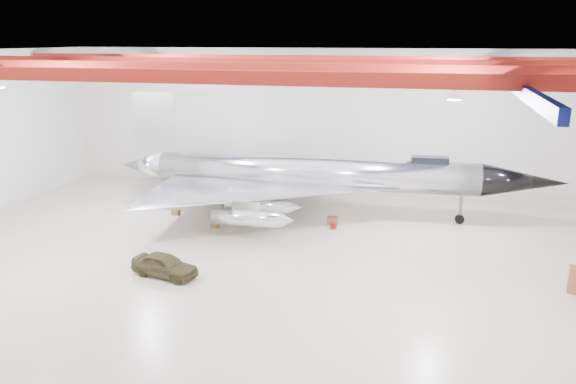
# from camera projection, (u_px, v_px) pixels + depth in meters

# --- Properties ---
(floor) EXTENTS (40.00, 40.00, 0.00)m
(floor) POSITION_uv_depth(u_px,v_px,m) (251.00, 256.00, 31.16)
(floor) COLOR beige
(floor) RESTS_ON ground
(wall_back) EXTENTS (40.00, 0.00, 40.00)m
(wall_back) POSITION_uv_depth(u_px,v_px,m) (310.00, 121.00, 43.70)
(wall_back) COLOR silver
(wall_back) RESTS_ON floor
(ceiling) EXTENTS (40.00, 40.00, 0.00)m
(ceiling) POSITION_uv_depth(u_px,v_px,m) (247.00, 53.00, 28.25)
(ceiling) COLOR #0A0F38
(ceiling) RESTS_ON wall_back
(ceiling_structure) EXTENTS (39.50, 29.50, 1.08)m
(ceiling_structure) POSITION_uv_depth(u_px,v_px,m) (247.00, 67.00, 28.43)
(ceiling_structure) COLOR maroon
(ceiling_structure) RESTS_ON ceiling
(jet_aircraft) EXTENTS (29.99, 18.25, 8.17)m
(jet_aircraft) POSITION_uv_depth(u_px,v_px,m) (313.00, 177.00, 37.72)
(jet_aircraft) COLOR silver
(jet_aircraft) RESTS_ON floor
(jeep) EXTENTS (3.74, 2.08, 1.20)m
(jeep) POSITION_uv_depth(u_px,v_px,m) (165.00, 265.00, 28.45)
(jeep) COLOR #3D371E
(jeep) RESTS_ON floor
(crate_ply) EXTENTS (0.56, 0.46, 0.37)m
(crate_ply) POSITION_uv_depth(u_px,v_px,m) (176.00, 212.00, 38.45)
(crate_ply) COLOR olive
(crate_ply) RESTS_ON floor
(toolbox_red) EXTENTS (0.50, 0.41, 0.33)m
(toolbox_red) POSITION_uv_depth(u_px,v_px,m) (242.00, 203.00, 40.74)
(toolbox_red) COLOR maroon
(toolbox_red) RESTS_ON floor
(engine_drum) EXTENTS (0.44, 0.44, 0.37)m
(engine_drum) POSITION_uv_depth(u_px,v_px,m) (268.00, 225.00, 35.75)
(engine_drum) COLOR #59595B
(engine_drum) RESTS_ON floor
(parts_bin) EXTENTS (0.79, 0.68, 0.48)m
(parts_bin) POSITION_uv_depth(u_px,v_px,m) (332.00, 220.00, 36.57)
(parts_bin) COLOR olive
(parts_bin) RESTS_ON floor
(crate_small) EXTENTS (0.49, 0.44, 0.29)m
(crate_small) POSITION_uv_depth(u_px,v_px,m) (225.00, 206.00, 39.92)
(crate_small) COLOR #59595B
(crate_small) RESTS_ON floor
(tool_chest) EXTENTS (0.52, 0.52, 0.36)m
(tool_chest) POSITION_uv_depth(u_px,v_px,m) (334.00, 226.00, 35.69)
(tool_chest) COLOR maroon
(tool_chest) RESTS_ON floor
(oil_barrel) EXTENTS (0.53, 0.45, 0.34)m
(oil_barrel) POSITION_uv_depth(u_px,v_px,m) (215.00, 225.00, 35.84)
(oil_barrel) COLOR olive
(oil_barrel) RESTS_ON floor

